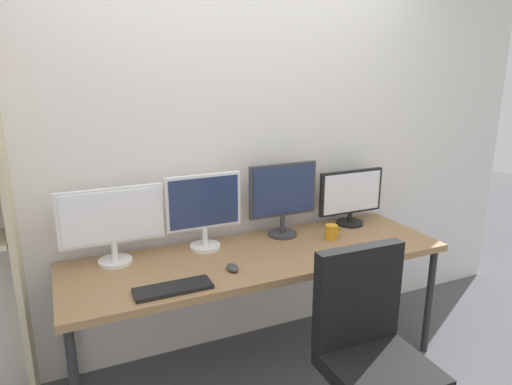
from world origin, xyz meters
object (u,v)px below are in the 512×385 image
(monitor_far_right, at_px, (351,196))
(desk, at_px, (260,262))
(keyboard_left, at_px, (173,288))
(computer_mouse, at_px, (232,268))
(office_chair, at_px, (370,377))
(monitor_far_left, at_px, (112,221))
(keyboard_right, at_px, (365,251))
(monitor_center_right, at_px, (283,195))
(coffee_mug, at_px, (332,232))
(monitor_center_left, at_px, (204,207))

(monitor_far_right, bearing_deg, desk, -164.51)
(keyboard_left, bearing_deg, monitor_far_right, 18.45)
(keyboard_left, xyz_separation_m, computer_mouse, (0.34, 0.09, 0.01))
(desk, relative_size, office_chair, 2.19)
(monitor_far_left, xyz_separation_m, keyboard_right, (1.33, -0.44, -0.23))
(monitor_far_left, relative_size, computer_mouse, 5.70)
(office_chair, xyz_separation_m, monitor_far_right, (0.57, 0.99, 0.54))
(monitor_center_right, height_order, keyboard_left, monitor_center_right)
(monitor_far_right, height_order, keyboard_right, monitor_far_right)
(desk, relative_size, coffee_mug, 20.49)
(monitor_far_left, height_order, computer_mouse, monitor_far_left)
(monitor_far_right, distance_m, coffee_mug, 0.35)
(monitor_far_right, relative_size, keyboard_left, 1.27)
(keyboard_right, bearing_deg, monitor_far_right, 65.04)
(monitor_far_left, relative_size, monitor_center_right, 1.19)
(monitor_center_right, xyz_separation_m, computer_mouse, (-0.48, -0.35, -0.24))
(desk, bearing_deg, monitor_far_right, 15.49)
(desk, height_order, monitor_center_right, monitor_center_right)
(monitor_far_right, bearing_deg, computer_mouse, -160.37)
(office_chair, height_order, monitor_far_right, monitor_far_right)
(desk, xyz_separation_m, keyboard_right, (0.56, -0.23, 0.06))
(desk, bearing_deg, monitor_center_right, 39.74)
(desk, height_order, computer_mouse, computer_mouse)
(desk, bearing_deg, computer_mouse, -147.72)
(keyboard_left, bearing_deg, office_chair, -35.78)
(monitor_center_left, height_order, computer_mouse, monitor_center_left)
(monitor_far_right, relative_size, coffee_mug, 4.44)
(monitor_far_left, distance_m, keyboard_right, 1.42)
(coffee_mug, bearing_deg, monitor_far_right, 34.58)
(monitor_far_left, height_order, keyboard_right, monitor_far_left)
(desk, relative_size, monitor_far_right, 4.61)
(monitor_center_left, bearing_deg, keyboard_left, -124.57)
(monitor_far_right, height_order, keyboard_left, monitor_far_right)
(monitor_far_left, distance_m, coffee_mug, 1.30)
(office_chair, distance_m, monitor_far_right, 1.26)
(monitor_center_right, distance_m, monitor_far_right, 0.51)
(monitor_center_left, distance_m, keyboard_right, 0.96)
(keyboard_left, relative_size, coffee_mug, 3.50)
(desk, distance_m, computer_mouse, 0.27)
(coffee_mug, bearing_deg, monitor_center_right, 144.18)
(monitor_center_right, distance_m, keyboard_right, 0.59)
(desk, xyz_separation_m, coffee_mug, (0.50, 0.03, 0.10))
(computer_mouse, bearing_deg, keyboard_left, -165.10)
(monitor_far_right, distance_m, keyboard_right, 0.52)
(monitor_far_left, bearing_deg, monitor_center_left, -0.01)
(monitor_far_left, bearing_deg, monitor_center_right, -0.00)
(monitor_center_left, bearing_deg, desk, -39.74)
(office_chair, bearing_deg, monitor_center_right, 86.80)
(desk, distance_m, keyboard_right, 0.61)
(monitor_center_right, height_order, monitor_far_right, monitor_center_right)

